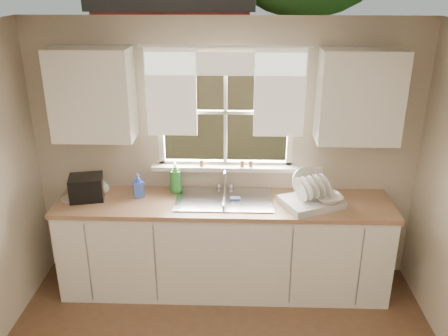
{
  "coord_description": "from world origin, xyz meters",
  "views": [
    {
      "loc": [
        0.13,
        -2.18,
        2.8
      ],
      "look_at": [
        0.0,
        1.65,
        1.25
      ],
      "focal_mm": 38.0,
      "sensor_mm": 36.0,
      "label": 1
    }
  ],
  "objects_px": {
    "soap_bottle_a": "(176,177)",
    "black_appliance": "(86,188)",
    "cup": "(86,197)",
    "dish_rack": "(311,198)"
  },
  "relations": [
    {
      "from": "soap_bottle_a",
      "to": "black_appliance",
      "type": "height_order",
      "value": "soap_bottle_a"
    },
    {
      "from": "soap_bottle_a",
      "to": "cup",
      "type": "xyz_separation_m",
      "value": [
        -0.79,
        -0.23,
        -0.11
      ]
    },
    {
      "from": "dish_rack",
      "to": "black_appliance",
      "type": "bearing_deg",
      "value": 177.98
    },
    {
      "from": "dish_rack",
      "to": "cup",
      "type": "height_order",
      "value": "dish_rack"
    },
    {
      "from": "dish_rack",
      "to": "black_appliance",
      "type": "xyz_separation_m",
      "value": [
        -2.03,
        0.07,
        0.04
      ]
    },
    {
      "from": "cup",
      "to": "black_appliance",
      "type": "relative_size",
      "value": 0.37
    },
    {
      "from": "dish_rack",
      "to": "cup",
      "type": "relative_size",
      "value": 5.6
    },
    {
      "from": "soap_bottle_a",
      "to": "black_appliance",
      "type": "relative_size",
      "value": 1.02
    },
    {
      "from": "black_appliance",
      "to": "dish_rack",
      "type": "bearing_deg",
      "value": -15.02
    },
    {
      "from": "dish_rack",
      "to": "soap_bottle_a",
      "type": "height_order",
      "value": "dish_rack"
    }
  ]
}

